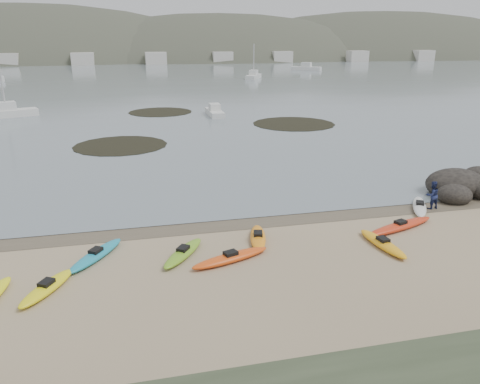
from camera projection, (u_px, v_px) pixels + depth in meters
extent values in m
plane|color=tan|center=(240.00, 219.00, 24.24)|extent=(600.00, 600.00, 0.00)
plane|color=brown|center=(241.00, 221.00, 23.96)|extent=(60.00, 60.00, 0.00)
plane|color=slate|center=(135.00, 51.00, 301.47)|extent=(1200.00, 1200.00, 0.00)
ellipsoid|color=orange|center=(258.00, 238.00, 21.61)|extent=(1.36, 3.04, 0.34)
ellipsoid|color=#74AF23|center=(183.00, 253.00, 20.10)|extent=(2.36, 3.02, 0.34)
ellipsoid|color=silver|center=(420.00, 207.00, 25.57)|extent=(2.33, 3.26, 0.34)
ellipsoid|color=yellow|center=(47.00, 288.00, 17.31)|extent=(2.05, 2.95, 0.34)
ellipsoid|color=#E94F14|center=(231.00, 258.00, 19.66)|extent=(3.68, 1.87, 0.34)
ellipsoid|color=#FFAD15|center=(383.00, 244.00, 21.00)|extent=(1.06, 3.34, 0.34)
ellipsoid|color=red|center=(400.00, 226.00, 22.95)|extent=(4.41, 2.09, 0.34)
ellipsoid|color=teal|center=(96.00, 255.00, 19.91)|extent=(2.51, 3.36, 0.34)
imported|color=navy|center=(432.00, 195.00, 25.53)|extent=(0.80, 0.64, 1.57)
ellipsoid|color=black|center=(454.00, 189.00, 28.23)|extent=(3.64, 2.83, 1.82)
ellipsoid|color=black|center=(454.00, 198.00, 26.84)|extent=(2.02, 1.82, 1.21)
ellipsoid|color=black|center=(478.00, 183.00, 29.36)|extent=(2.23, 2.02, 1.62)
cylinder|color=black|center=(121.00, 146.00, 40.51)|extent=(8.02, 8.02, 0.04)
cylinder|color=black|center=(294.00, 124.00, 50.56)|extent=(8.84, 8.84, 0.04)
cylinder|color=black|center=(160.00, 112.00, 58.39)|extent=(7.86, 7.86, 0.04)
cube|color=silver|center=(6.00, 113.00, 54.63)|extent=(7.04, 4.27, 0.95)
cube|color=silver|center=(215.00, 113.00, 55.77)|extent=(1.53, 5.43, 0.76)
cube|color=silver|center=(254.00, 77.00, 104.56)|extent=(5.20, 7.42, 1.02)
cube|color=silver|center=(306.00, 68.00, 130.39)|extent=(8.07, 6.80, 1.16)
ellipsoid|color=#384235|center=(35.00, 103.00, 200.47)|extent=(220.00, 120.00, 80.00)
ellipsoid|color=#384235|center=(220.00, 93.00, 212.17)|extent=(200.00, 110.00, 68.00)
ellipsoid|color=#384235|center=(379.00, 90.00, 240.22)|extent=(230.00, 130.00, 76.00)
cube|color=beige|center=(8.00, 60.00, 148.59)|extent=(7.00, 5.00, 4.00)
cube|color=beige|center=(87.00, 59.00, 153.74)|extent=(7.00, 5.00, 4.00)
cube|color=beige|center=(161.00, 58.00, 158.89)|extent=(7.00, 5.00, 4.00)
cube|color=beige|center=(230.00, 58.00, 164.04)|extent=(7.00, 5.00, 4.00)
cube|color=beige|center=(295.00, 57.00, 169.19)|extent=(7.00, 5.00, 4.00)
cube|color=beige|center=(356.00, 56.00, 174.34)|extent=(7.00, 5.00, 4.00)
cube|color=beige|center=(413.00, 56.00, 179.50)|extent=(7.00, 5.00, 4.00)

